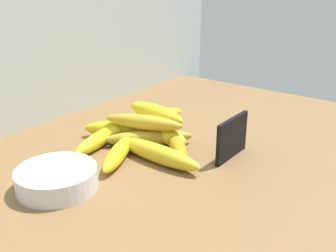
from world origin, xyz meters
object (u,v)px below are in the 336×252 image
at_px(chalkboard_sign, 232,139).
at_px(banana_2, 176,144).
at_px(banana_3, 100,139).
at_px(banana_6, 148,138).
at_px(banana_9, 149,118).
at_px(banana_5, 140,123).
at_px(banana_8, 126,130).
at_px(banana_0, 158,153).
at_px(banana_7, 118,153).
at_px(banana_1, 156,123).
at_px(banana_10, 144,122).
at_px(banana_4, 157,132).
at_px(banana_11, 156,113).
at_px(fruit_bowl, 57,179).

relative_size(chalkboard_sign, banana_2, 0.53).
bearing_deg(banana_3, banana_6, -52.98).
relative_size(banana_3, banana_9, 0.88).
distance_m(banana_5, banana_8, 0.05).
bearing_deg(banana_0, banana_5, 53.02).
bearing_deg(banana_7, banana_1, 13.16).
bearing_deg(banana_10, banana_4, -17.30).
height_order(banana_1, banana_2, banana_1).
bearing_deg(banana_11, banana_10, -179.47).
height_order(banana_2, banana_6, banana_6).
xyz_separation_m(banana_2, banana_8, (-0.01, 0.13, 0.00)).
distance_m(banana_8, banana_9, 0.10).
distance_m(banana_7, banana_8, 0.11).
distance_m(banana_3, banana_4, 0.12).
distance_m(chalkboard_sign, banana_9, 0.25).
bearing_deg(banana_6, banana_9, 38.34).
xyz_separation_m(banana_0, banana_8, (0.05, 0.13, 0.00)).
relative_size(chalkboard_sign, banana_0, 0.55).
xyz_separation_m(fruit_bowl, banana_1, (0.31, 0.03, 0.00)).
relative_size(fruit_bowl, banana_10, 0.80).
height_order(banana_7, banana_11, banana_11).
distance_m(fruit_bowl, banana_6, 0.23).
relative_size(banana_0, banana_5, 1.02).
distance_m(banana_6, banana_11, 0.06).
distance_m(banana_1, banana_10, 0.08).
height_order(banana_8, banana_10, banana_10).
height_order(fruit_bowl, banana_8, banana_8).
distance_m(banana_1, banana_8, 0.08).
bearing_deg(banana_7, chalkboard_sign, -48.37).
relative_size(chalkboard_sign, banana_9, 0.58).
relative_size(banana_3, banana_10, 0.96).
distance_m(banana_3, banana_10, 0.10).
bearing_deg(fruit_bowl, banana_4, -1.47).
relative_size(fruit_bowl, banana_1, 0.74).
xyz_separation_m(banana_1, banana_7, (-0.17, -0.04, -0.00)).
bearing_deg(banana_8, banana_3, 165.27).
distance_m(banana_2, banana_9, 0.16).
bearing_deg(banana_9, banana_8, -171.55).
xyz_separation_m(banana_1, banana_4, (-0.04, -0.04, -0.00)).
relative_size(banana_3, banana_8, 0.87).
distance_m(banana_7, banana_11, 0.14).
bearing_deg(banana_3, chalkboard_sign, -64.46).
relative_size(banana_2, banana_10, 1.20).
bearing_deg(banana_10, banana_2, -81.03).
bearing_deg(banana_0, banana_8, 68.37).
bearing_deg(banana_11, banana_3, 147.31).
bearing_deg(banana_5, banana_0, -126.98).
bearing_deg(banana_10, banana_9, 34.35).
xyz_separation_m(banana_0, banana_11, (0.09, 0.08, 0.04)).
bearing_deg(banana_5, fruit_bowl, -168.42).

